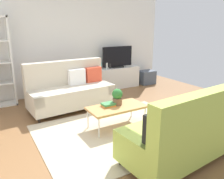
% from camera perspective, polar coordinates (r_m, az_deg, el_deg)
% --- Properties ---
extents(ground_plane, '(7.68, 7.68, 0.00)m').
position_cam_1_polar(ground_plane, '(4.33, 0.82, -9.80)').
color(ground_plane, brown).
extents(wall_far, '(6.40, 0.12, 2.90)m').
position_cam_1_polar(wall_far, '(6.47, -12.34, 11.82)').
color(wall_far, white).
rests_on(wall_far, ground_plane).
extents(area_rug, '(2.90, 2.20, 0.01)m').
position_cam_1_polar(area_rug, '(4.21, 2.06, -10.57)').
color(area_rug, beige).
rests_on(area_rug, ground_plane).
extents(couch_beige, '(1.95, 0.96, 1.10)m').
position_cam_1_polar(couch_beige, '(5.28, -10.50, -0.08)').
color(couch_beige, beige).
rests_on(couch_beige, ground_plane).
extents(couch_green, '(1.96, 0.98, 1.10)m').
position_cam_1_polar(couch_green, '(3.39, 18.51, -10.10)').
color(couch_green, '#A3BC4C').
rests_on(couch_green, ground_plane).
extents(coffee_table, '(1.10, 0.56, 0.42)m').
position_cam_1_polar(coffee_table, '(4.23, 1.23, -4.68)').
color(coffee_table, '#B7844C').
rests_on(coffee_table, ground_plane).
extents(tv_console, '(1.40, 0.44, 0.64)m').
position_cam_1_polar(tv_console, '(6.99, 1.28, 3.09)').
color(tv_console, silver).
rests_on(tv_console, ground_plane).
extents(tv, '(1.00, 0.20, 0.64)m').
position_cam_1_polar(tv, '(6.86, 1.41, 8.21)').
color(tv, black).
rests_on(tv, tv_console).
extents(storage_trunk, '(0.52, 0.40, 0.44)m').
position_cam_1_polar(storage_trunk, '(7.55, 8.81, 3.12)').
color(storage_trunk, '#4C5666').
rests_on(storage_trunk, ground_plane).
extents(potted_plant, '(0.20, 0.20, 0.32)m').
position_cam_1_polar(potted_plant, '(4.26, 1.36, -1.80)').
color(potted_plant, brown).
rests_on(potted_plant, coffee_table).
extents(table_book_0, '(0.25, 0.20, 0.03)m').
position_cam_1_polar(table_book_0, '(4.23, -0.94, -4.13)').
color(table_book_0, orange).
rests_on(table_book_0, coffee_table).
extents(table_book_1, '(0.25, 0.19, 0.04)m').
position_cam_1_polar(table_book_1, '(4.21, -0.94, -3.71)').
color(table_book_1, '#3F8C4C').
rests_on(table_book_1, table_book_0).
extents(vase_0, '(0.13, 0.13, 0.19)m').
position_cam_1_polar(vase_0, '(6.67, -3.19, 6.06)').
color(vase_0, '#33B29E').
rests_on(vase_0, tv_console).
extents(bottle_0, '(0.06, 0.06, 0.18)m').
position_cam_1_polar(bottle_0, '(6.68, -1.34, 6.07)').
color(bottle_0, silver).
rests_on(bottle_0, tv_console).
extents(bottle_1, '(0.05, 0.05, 0.15)m').
position_cam_1_polar(bottle_1, '(6.74, -0.53, 6.02)').
color(bottle_1, '#262626').
rests_on(bottle_1, tv_console).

